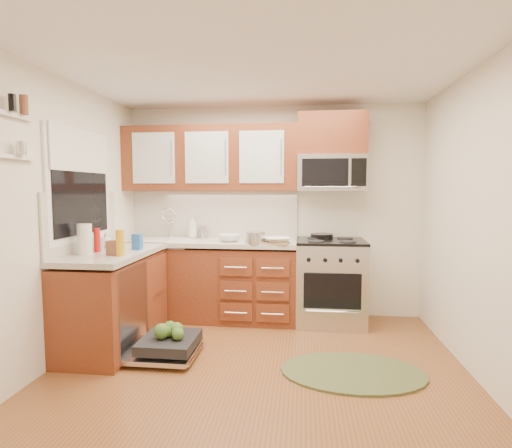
# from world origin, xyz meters

# --- Properties ---
(floor) EXTENTS (3.50, 3.50, 0.00)m
(floor) POSITION_xyz_m (0.00, 0.00, 0.00)
(floor) COLOR brown
(floor) RESTS_ON ground
(ceiling) EXTENTS (3.50, 3.50, 0.00)m
(ceiling) POSITION_xyz_m (0.00, 0.00, 2.50)
(ceiling) COLOR white
(ceiling) RESTS_ON ground
(wall_back) EXTENTS (3.50, 0.04, 2.50)m
(wall_back) POSITION_xyz_m (0.00, 1.75, 1.25)
(wall_back) COLOR silver
(wall_back) RESTS_ON ground
(wall_front) EXTENTS (3.50, 0.04, 2.50)m
(wall_front) POSITION_xyz_m (0.00, -1.75, 1.25)
(wall_front) COLOR silver
(wall_front) RESTS_ON ground
(wall_left) EXTENTS (0.04, 3.50, 2.50)m
(wall_left) POSITION_xyz_m (-1.75, 0.00, 1.25)
(wall_left) COLOR silver
(wall_left) RESTS_ON ground
(wall_right) EXTENTS (0.04, 3.50, 2.50)m
(wall_right) POSITION_xyz_m (1.75, 0.00, 1.25)
(wall_right) COLOR silver
(wall_right) RESTS_ON ground
(base_cabinet_back) EXTENTS (2.05, 0.60, 0.85)m
(base_cabinet_back) POSITION_xyz_m (-0.73, 1.45, 0.42)
(base_cabinet_back) COLOR #5B2314
(base_cabinet_back) RESTS_ON ground
(base_cabinet_left) EXTENTS (0.60, 1.25, 0.85)m
(base_cabinet_left) POSITION_xyz_m (-1.45, 0.52, 0.42)
(base_cabinet_left) COLOR #5B2314
(base_cabinet_left) RESTS_ON ground
(countertop_back) EXTENTS (2.07, 0.64, 0.05)m
(countertop_back) POSITION_xyz_m (-0.72, 1.44, 0.90)
(countertop_back) COLOR beige
(countertop_back) RESTS_ON base_cabinet_back
(countertop_left) EXTENTS (0.64, 1.27, 0.05)m
(countertop_left) POSITION_xyz_m (-1.44, 0.53, 0.90)
(countertop_left) COLOR beige
(countertop_left) RESTS_ON base_cabinet_left
(backsplash_back) EXTENTS (2.05, 0.02, 0.57)m
(backsplash_back) POSITION_xyz_m (-0.73, 1.74, 1.21)
(backsplash_back) COLOR beige
(backsplash_back) RESTS_ON ground
(backsplash_left) EXTENTS (0.02, 1.25, 0.57)m
(backsplash_left) POSITION_xyz_m (-1.74, 0.52, 1.21)
(backsplash_left) COLOR beige
(backsplash_left) RESTS_ON ground
(upper_cabinets) EXTENTS (2.05, 0.35, 0.75)m
(upper_cabinets) POSITION_xyz_m (-0.73, 1.57, 1.88)
(upper_cabinets) COLOR #5B2314
(upper_cabinets) RESTS_ON ground
(cabinet_over_mw) EXTENTS (0.76, 0.35, 0.47)m
(cabinet_over_mw) POSITION_xyz_m (0.68, 1.57, 2.13)
(cabinet_over_mw) COLOR #5B2314
(cabinet_over_mw) RESTS_ON ground
(range) EXTENTS (0.76, 0.64, 0.95)m
(range) POSITION_xyz_m (0.68, 1.43, 0.47)
(range) COLOR silver
(range) RESTS_ON ground
(microwave) EXTENTS (0.76, 0.38, 0.40)m
(microwave) POSITION_xyz_m (0.68, 1.55, 1.70)
(microwave) COLOR silver
(microwave) RESTS_ON ground
(sink) EXTENTS (0.62, 0.50, 0.26)m
(sink) POSITION_xyz_m (-1.25, 1.42, 0.80)
(sink) COLOR white
(sink) RESTS_ON ground
(dishwasher) EXTENTS (0.70, 0.60, 0.20)m
(dishwasher) POSITION_xyz_m (-0.86, 0.30, 0.10)
(dishwasher) COLOR silver
(dishwasher) RESTS_ON ground
(window) EXTENTS (0.03, 1.05, 1.05)m
(window) POSITION_xyz_m (-1.74, 0.50, 1.55)
(window) COLOR white
(window) RESTS_ON ground
(window_blind) EXTENTS (0.02, 0.96, 0.40)m
(window_blind) POSITION_xyz_m (-1.71, 0.50, 1.88)
(window_blind) COLOR white
(window_blind) RESTS_ON ground
(shelf_upper) EXTENTS (0.04, 0.40, 0.03)m
(shelf_upper) POSITION_xyz_m (-1.72, -0.35, 2.05)
(shelf_upper) COLOR white
(shelf_upper) RESTS_ON ground
(shelf_lower) EXTENTS (0.04, 0.40, 0.03)m
(shelf_lower) POSITION_xyz_m (-1.72, -0.35, 1.75)
(shelf_lower) COLOR white
(shelf_lower) RESTS_ON ground
(rug) EXTENTS (1.40, 1.20, 0.02)m
(rug) POSITION_xyz_m (0.79, 0.17, 0.01)
(rug) COLOR #566238
(rug) RESTS_ON ground
(skillet) EXTENTS (0.30, 0.30, 0.05)m
(skillet) POSITION_xyz_m (0.59, 1.61, 0.97)
(skillet) COLOR black
(skillet) RESTS_ON range
(stock_pot) EXTENTS (0.27, 0.27, 0.13)m
(stock_pot) POSITION_xyz_m (-0.15, 1.22, 0.99)
(stock_pot) COLOR silver
(stock_pot) RESTS_ON countertop_back
(cutting_board) EXTENTS (0.33, 0.23, 0.02)m
(cutting_board) POSITION_xyz_m (0.06, 1.22, 0.94)
(cutting_board) COLOR #AA804D
(cutting_board) RESTS_ON countertop_back
(canister) EXTENTS (0.12, 0.12, 0.15)m
(canister) POSITION_xyz_m (-0.84, 1.65, 1.00)
(canister) COLOR silver
(canister) RESTS_ON countertop_back
(paper_towel_roll) EXTENTS (0.16, 0.16, 0.28)m
(paper_towel_roll) POSITION_xyz_m (-1.60, 0.31, 1.07)
(paper_towel_roll) COLOR white
(paper_towel_roll) RESTS_ON countertop_left
(mustard_bottle) EXTENTS (0.10, 0.10, 0.23)m
(mustard_bottle) POSITION_xyz_m (-1.25, 0.28, 1.04)
(mustard_bottle) COLOR gold
(mustard_bottle) RESTS_ON countertop_left
(red_bottle) EXTENTS (0.07, 0.07, 0.23)m
(red_bottle) POSITION_xyz_m (-1.56, 0.46, 1.04)
(red_bottle) COLOR #B7140F
(red_bottle) RESTS_ON countertop_left
(wooden_box) EXTENTS (0.14, 0.11, 0.13)m
(wooden_box) POSITION_xyz_m (-1.31, 0.31, 0.99)
(wooden_box) COLOR brown
(wooden_box) RESTS_ON countertop_left
(blue_carton) EXTENTS (0.11, 0.08, 0.15)m
(blue_carton) POSITION_xyz_m (-1.25, 0.65, 1.00)
(blue_carton) COLOR blue
(blue_carton) RESTS_ON countertop_left
(bowl_a) EXTENTS (0.36, 0.36, 0.07)m
(bowl_a) POSITION_xyz_m (0.08, 1.25, 0.96)
(bowl_a) COLOR #999999
(bowl_a) RESTS_ON countertop_back
(bowl_b) EXTENTS (0.28, 0.28, 0.08)m
(bowl_b) POSITION_xyz_m (-0.46, 1.36, 0.97)
(bowl_b) COLOR #999999
(bowl_b) RESTS_ON countertop_back
(cup) EXTENTS (0.13, 0.13, 0.09)m
(cup) POSITION_xyz_m (-0.18, 1.57, 0.97)
(cup) COLOR #999999
(cup) RESTS_ON countertop_back
(soap_bottle_a) EXTENTS (0.12, 0.12, 0.28)m
(soap_bottle_a) POSITION_xyz_m (-0.96, 1.59, 1.07)
(soap_bottle_a) COLOR #999999
(soap_bottle_a) RESTS_ON countertop_back
(soap_bottle_b) EXTENTS (0.11, 0.11, 0.18)m
(soap_bottle_b) POSITION_xyz_m (-1.62, 0.60, 1.02)
(soap_bottle_b) COLOR #999999
(soap_bottle_b) RESTS_ON countertop_left
(soap_bottle_c) EXTENTS (0.15, 0.15, 0.15)m
(soap_bottle_c) POSITION_xyz_m (-1.62, 0.74, 1.00)
(soap_bottle_c) COLOR #999999
(soap_bottle_c) RESTS_ON countertop_left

